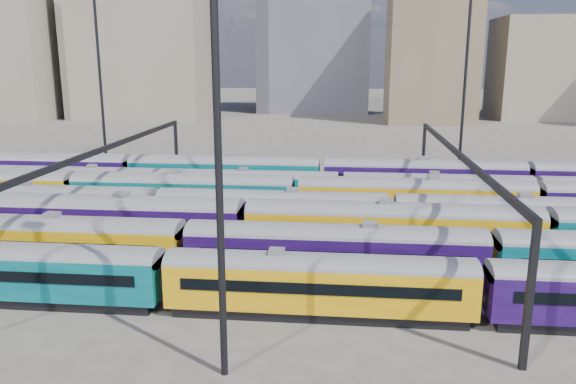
# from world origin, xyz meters

# --- Properties ---
(ground) EXTENTS (500.00, 500.00, 0.00)m
(ground) POSITION_xyz_m (0.00, 0.00, 0.00)
(ground) COLOR #433E39
(ground) RESTS_ON ground
(rake_0) EXTENTS (114.87, 2.80, 4.71)m
(rake_0) POSITION_xyz_m (8.98, -15.00, 2.47)
(rake_0) COLOR black
(rake_0) RESTS_ON ground
(rake_1) EXTENTS (146.63, 3.06, 5.16)m
(rake_1) POSITION_xyz_m (0.15, -10.00, 2.71)
(rake_1) COLOR black
(rake_1) RESTS_ON ground
(rake_2) EXTENTS (136.22, 3.32, 5.61)m
(rake_2) POSITION_xyz_m (-6.99, -5.00, 2.94)
(rake_2) COLOR black
(rake_2) RESTS_ON ground
(rake_3) EXTENTS (122.97, 3.00, 5.05)m
(rake_3) POSITION_xyz_m (-15.79, 0.00, 2.65)
(rake_3) COLOR black
(rake_3) RESTS_ON ground
(rake_4) EXTENTS (154.25, 3.22, 5.43)m
(rake_4) POSITION_xyz_m (-14.85, 5.00, 2.85)
(rake_4) COLOR black
(rake_4) RESTS_ON ground
(rake_5) EXTENTS (135.66, 2.84, 4.76)m
(rake_5) POSITION_xyz_m (10.12, 10.00, 2.50)
(rake_5) COLOR black
(rake_5) RESTS_ON ground
(rake_6) EXTENTS (133.09, 3.24, 5.47)m
(rake_6) POSITION_xyz_m (-1.78, 15.00, 2.87)
(rake_6) COLOR black
(rake_6) RESTS_ON ground
(gantry_1) EXTENTS (0.35, 40.35, 8.03)m
(gantry_1) POSITION_xyz_m (-20.00, 0.00, 6.79)
(gantry_1) COLOR black
(gantry_1) RESTS_ON ground
(gantry_2) EXTENTS (0.35, 40.35, 8.03)m
(gantry_2) POSITION_xyz_m (10.00, 0.00, 6.79)
(gantry_2) COLOR black
(gantry_2) RESTS_ON ground
(mast_1) EXTENTS (1.40, 0.50, 25.60)m
(mast_1) POSITION_xyz_m (-30.00, 22.00, 13.97)
(mast_1) COLOR black
(mast_1) RESTS_ON ground
(mast_2) EXTENTS (1.40, 0.50, 25.60)m
(mast_2) POSITION_xyz_m (-5.00, -22.00, 13.97)
(mast_2) COLOR black
(mast_2) RESTS_ON ground
(mast_3) EXTENTS (1.40, 0.50, 25.60)m
(mast_3) POSITION_xyz_m (15.00, 24.00, 13.97)
(mast_3) COLOR black
(mast_3) RESTS_ON ground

